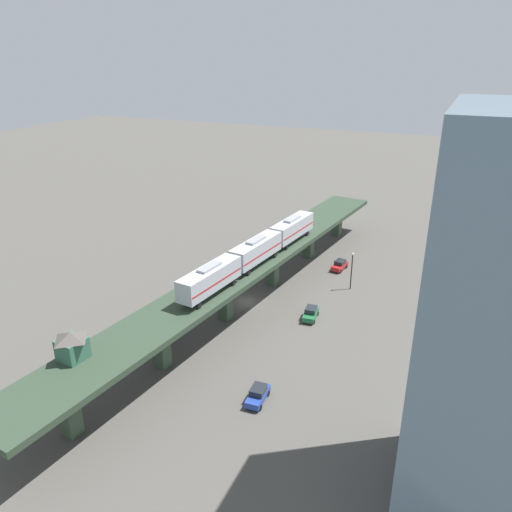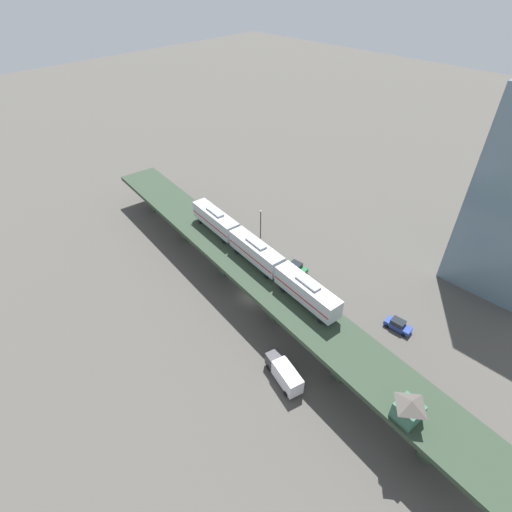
# 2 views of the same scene
# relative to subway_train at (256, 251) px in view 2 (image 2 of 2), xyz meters

# --- Properties ---
(ground_plane) EXTENTS (400.00, 400.00, 0.00)m
(ground_plane) POSITION_rel_subway_train_xyz_m (1.44, 0.25, -9.62)
(ground_plane) COLOR #4C4944
(elevated_viaduct) EXTENTS (20.13, 92.32, 7.08)m
(elevated_viaduct) POSITION_rel_subway_train_xyz_m (1.42, 0.09, -3.52)
(elevated_viaduct) COLOR #2C3D2C
(elevated_viaduct) RESTS_ON ground
(subway_train) EXTENTS (7.56, 37.25, 4.45)m
(subway_train) POSITION_rel_subway_train_xyz_m (0.00, 0.00, 0.00)
(subway_train) COLOR #ADB2BA
(subway_train) RESTS_ON elevated_viaduct
(signal_hut) EXTENTS (3.61, 3.61, 3.40)m
(signal_hut) POSITION_rel_subway_train_xyz_m (8.08, 32.84, -0.74)
(signal_hut) COLOR #33604C
(signal_hut) RESTS_ON elevated_viaduct
(street_car_red) EXTENTS (2.47, 4.63, 1.89)m
(street_car_red) POSITION_rel_subway_train_xyz_m (-9.21, -19.34, -8.68)
(street_car_red) COLOR #AD1E1E
(street_car_red) RESTS_ON ground
(street_car_green) EXTENTS (2.27, 4.55, 1.89)m
(street_car_green) POSITION_rel_subway_train_xyz_m (-10.01, 1.23, -8.68)
(street_car_green) COLOR #1E6638
(street_car_green) RESTS_ON ground
(street_car_blue) EXTENTS (2.15, 4.50, 1.89)m
(street_car_blue) POSITION_rel_subway_train_xyz_m (-10.41, 23.06, -8.68)
(street_car_blue) COLOR #233D93
(street_car_blue) RESTS_ON ground
(delivery_truck) EXTENTS (4.20, 7.54, 3.20)m
(delivery_truck) POSITION_rel_subway_train_xyz_m (10.53, 16.24, -7.86)
(delivery_truck) COLOR #333338
(delivery_truck) RESTS_ON ground
(street_lamp) EXTENTS (0.44, 0.44, 6.94)m
(street_lamp) POSITION_rel_subway_train_xyz_m (-13.19, -11.73, -5.52)
(street_lamp) COLOR black
(street_lamp) RESTS_ON ground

